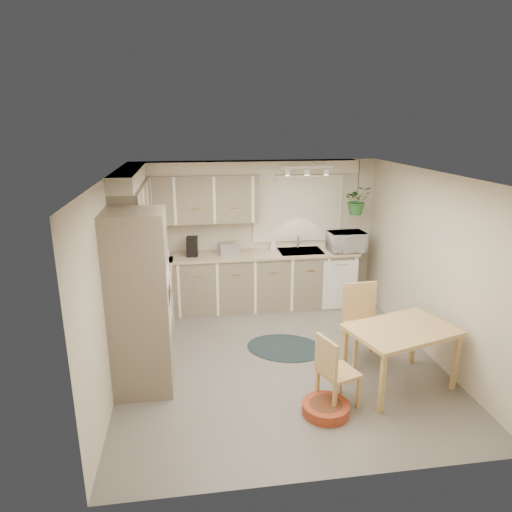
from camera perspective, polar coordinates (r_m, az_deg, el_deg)
The scene contains 35 objects.
floor at distance 6.13m, azimuth 2.93°, elevation -12.83°, with size 4.20×4.20×0.00m, color #67625B.
ceiling at distance 5.37m, azimuth 3.31°, elevation 10.06°, with size 4.20×4.20×0.00m, color white.
wall_back at distance 7.62m, azimuth -0.00°, elevation 2.89°, with size 4.00×0.04×2.40m, color beige.
wall_front at distance 3.77m, azimuth 9.55°, elevation -12.35°, with size 4.00×0.04×2.40m, color beige.
wall_left at distance 5.61m, azimuth -17.38°, elevation -3.01°, with size 0.04×4.20×2.40m, color beige.
wall_right at distance 6.33m, azimuth 21.15°, elevation -1.15°, with size 0.04×4.20×2.40m, color beige.
base_cab_left at distance 6.65m, azimuth -13.16°, elevation -6.50°, with size 0.60×1.85×0.90m, color gray.
base_cab_back at distance 7.53m, azimuth -1.18°, elevation -3.25°, with size 3.60×0.60×0.90m, color gray.
counter_left at distance 6.48m, azimuth -13.34°, elevation -2.67°, with size 0.64×1.89×0.04m, color tan.
counter_back at distance 7.37m, azimuth -1.19°, elevation 0.16°, with size 3.64×0.64×0.04m, color tan.
oven_stack at distance 5.27m, azimuth -14.33°, elevation -5.78°, with size 0.65×0.65×2.10m, color gray.
wall_oven_face at distance 5.24m, azimuth -10.83°, elevation -5.67°, with size 0.02×0.56×0.58m, color silver.
upper_cab_left at distance 6.38m, azimuth -15.01°, elevation 5.35°, with size 0.35×2.00×0.75m, color gray.
upper_cab_back at distance 7.25m, azimuth -7.70°, elevation 7.07°, with size 2.00×0.35×0.75m, color gray.
soffit_left at distance 6.31m, azimuth -15.56°, elevation 9.57°, with size 0.30×2.00×0.20m, color beige.
soffit_back at distance 7.27m, azimuth -1.42°, elevation 11.01°, with size 3.60×0.30×0.20m, color beige.
cooktop at distance 5.93m, azimuth -13.69°, elevation -4.26°, with size 0.52×0.58×0.02m, color silver.
range_hood at distance 5.79m, azimuth -14.19°, elevation -0.05°, with size 0.40×0.60×0.14m, color silver.
window_blinds at distance 7.64m, azimuth 5.26°, elevation 5.92°, with size 1.40×0.02×1.00m, color white.
window_frame at distance 7.65m, azimuth 5.24°, elevation 5.94°, with size 1.50×0.02×1.10m, color white.
sink at distance 7.55m, azimuth 5.59°, elevation 0.31°, with size 0.70×0.48×0.10m, color #9B9DA2.
dishwasher_front at distance 7.58m, azimuth 10.47°, elevation -3.60°, with size 0.58×0.01×0.83m, color silver.
track_light_bar at distance 7.04m, azimuth 6.42°, elevation 10.98°, with size 0.80×0.04×0.04m, color silver.
wall_clock at distance 7.45m, azimuth 1.19°, elevation 10.22°, with size 0.30×0.30×0.03m, color gold.
dining_table at distance 5.67m, azimuth 17.49°, elevation -11.97°, with size 1.18×0.79×0.74m, color tan.
chair_left at distance 5.16m, azimuth 10.31°, elevation -13.88°, with size 0.39×0.39×0.83m, color tan.
chair_back at distance 6.05m, azimuth 13.46°, elevation -8.37°, with size 0.47×0.47×1.00m, color tan.
braided_rug at distance 6.41m, azimuth 3.69°, elevation -11.37°, with size 1.07×0.80×0.01m, color black.
pet_bed at distance 5.19m, azimuth 8.70°, elevation -18.31°, with size 0.51×0.51×0.12m, color #B63E24.
microwave at distance 7.61m, azimuth 11.26°, elevation 2.04°, with size 0.58×0.32×0.39m, color silver.
soap_bottle at distance 7.58m, azimuth 2.11°, elevation 1.12°, with size 0.09×0.20×0.09m, color silver.
hanging_plant at distance 7.53m, azimuth 12.51°, elevation 6.44°, with size 0.42×0.46×0.36m, color #266028.
coffee_maker at distance 7.28m, azimuth -7.98°, elevation 1.19°, with size 0.17×0.21×0.30m, color black.
toaster at distance 7.34m, azimuth -3.51°, elevation 0.97°, with size 0.31×0.18×0.19m, color #9B9DA2.
knife_block at distance 7.38m, azimuth -2.41°, elevation 1.12°, with size 0.09×0.09×0.20m, color tan.
Camera 1 is at (-1.08, -5.23, 3.01)m, focal length 32.00 mm.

